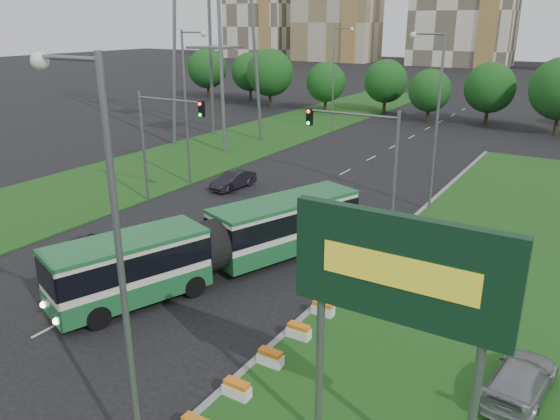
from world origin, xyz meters
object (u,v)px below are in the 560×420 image
Objects in this scene: billboard at (399,281)px; articulated_bus at (218,242)px; car_left_near at (75,252)px; pedestrian at (83,284)px; traffic_mast_median at (369,155)px; traffic_mast_left at (159,131)px; car_left_far at (233,180)px; car_median at (521,379)px; shopping_trolley at (62,308)px.

billboard reaches higher than articulated_bus.
pedestrian is (3.74, -2.60, 0.20)m from car_left_near.
traffic_mast_median is 0.46× the size of articulated_bus.
traffic_mast_median is 1.94× the size of car_left_near.
traffic_mast_left is at bearing 166.23° from articulated_bus.
traffic_mast_median is 14.89m from car_left_far.
traffic_mast_left reaches higher than car_left_far.
pedestrian reaches higher than car_left_near.
billboard is 1.80× the size of car_median.
traffic_mast_left is at bearing -102.48° from car_left_far.
pedestrian reaches higher than car_median.
car_median is at bearing 62.00° from billboard.
articulated_bus is 6.86m from pedestrian.
car_left_far is 6.63× the size of shopping_trolley.
shopping_trolley is (-18.61, -4.54, -0.48)m from car_median.
car_median is at bearing -79.97° from pedestrian.
car_left_near is at bearing -136.10° from articulated_bus.
car_median is 19.17m from shopping_trolley.
car_median is at bearing -20.61° from traffic_mast_left.
pedestrian is (6.71, -12.76, -4.44)m from traffic_mast_left.
car_left_far is 0.94× the size of car_median.
car_left_far is (-8.39, 12.86, -1.06)m from articulated_bus.
car_median is 7.07× the size of shopping_trolley.
traffic_mast_median is at bearing -31.09° from pedestrian.
car_left_far is (-13.26, 4.89, -4.67)m from traffic_mast_median.
articulated_bus is 15.47m from car_median.
car_left_far is 2.29× the size of pedestrian.
car_left_far is at bearing 143.48° from articulated_bus.
traffic_mast_median is at bearing 29.87° from car_left_near.
car_left_far is at bearing 72.19° from traffic_mast_left.
billboard is 1.94× the size of car_left_near.
billboard is 1.93× the size of car_left_far.
pedestrian is (-8.45, -13.76, -4.44)m from traffic_mast_median.
traffic_mast_left is 1.94× the size of car_left_near.
pedestrian is at bearing -62.28° from traffic_mast_left.
traffic_mast_left reaches higher than car_left_near.
billboard is 4.42× the size of pedestrian.
traffic_mast_left reaches higher than car_median.
traffic_mast_left is (-15.16, -1.00, 0.00)m from traffic_mast_median.
articulated_bus is (-12.34, 8.03, -4.42)m from billboard.
pedestrian is 2.89× the size of shopping_trolley.
car_left_near is 6.57× the size of shopping_trolley.
pedestrian is at bearing 85.67° from shopping_trolley.
car_median is at bearing -11.17° from car_left_near.
articulated_bus is 4.21× the size of car_left_near.
articulated_bus is (-4.87, -7.97, -3.60)m from traffic_mast_median.
shopping_trolley is (6.89, -14.14, -5.04)m from traffic_mast_left.
traffic_mast_left is 12.94m from articulated_bus.
billboard is 16.81m from shopping_trolley.
billboard is 15.37m from articulated_bus.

